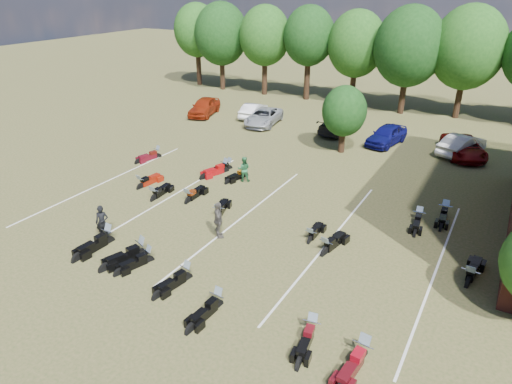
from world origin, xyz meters
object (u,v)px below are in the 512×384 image
Objects in this scene: car_0 at (204,107)px; motorcycle_0 at (109,243)px; motorcycle_14 at (158,158)px; motorcycle_3 at (186,280)px; motorcycle_7 at (141,188)px; car_4 at (387,135)px; person_grey at (218,220)px; person_green at (244,169)px; person_black at (102,222)px.

car_0 is 1.91× the size of motorcycle_0.
motorcycle_0 is at bearing -80.73° from car_0.
motorcycle_0 is 1.13× the size of motorcycle_14.
motorcycle_7 is at bearing 152.85° from motorcycle_3.
car_4 is (17.18, 0.11, -0.05)m from car_0.
person_green is at bearing -20.80° from person_grey.
motorcycle_7 reaches higher than motorcycle_14.
motorcycle_0 is at bearing 83.95° from person_grey.
car_4 is 1.80× the size of motorcycle_0.
person_black is 6.04m from motorcycle_7.
motorcycle_14 is (-5.77, 10.23, 0.00)m from motorcycle_0.
person_green is 7.05m from person_grey.
car_0 reaches higher than motorcycle_0.
motorcycle_14 is (-13.45, -11.10, -0.76)m from car_4.
person_grey is at bearing -1.17° from person_black.
motorcycle_14 is (-5.24, 9.98, -0.88)m from person_black.
car_4 is 17.46m from motorcycle_14.
car_4 reaches higher than motorcycle_0.
person_green reaches higher than motorcycle_7.
motorcycle_7 is (-2.59, 5.39, -0.88)m from person_black.
person_grey reaches higher than motorcycle_3.
car_0 is 23.26m from motorcycle_0.
car_0 reaches higher than car_4.
person_black is (8.97, -20.97, 0.07)m from car_0.
motorcycle_7 is (6.39, -15.58, -0.81)m from car_0.
motorcycle_14 is (-10.92, 10.73, 0.00)m from motorcycle_3.
person_black reaches higher than motorcycle_0.
person_green is 0.86× the size of person_grey.
car_0 is at bearing 133.48° from motorcycle_3.
person_black is 0.92× the size of person_grey.
motorcycle_7 is at bearing 121.60° from motorcycle_0.
motorcycle_0 is 1.14× the size of motorcycle_3.
person_green is (2.35, 9.48, -0.06)m from person_black.
person_grey reaches higher than person_black.
car_0 is at bearing -71.38° from person_green.
motorcycle_0 is at bearing -57.81° from person_black.
motorcycle_3 is (-2.54, -21.83, -0.76)m from car_4.
person_black is 1.07× the size of person_green.
motorcycle_14 reaches higher than motorcycle_3.
person_green is at bearing -134.96° from motorcycle_7.
person_black is 1.05m from motorcycle_0.
car_0 reaches higher than motorcycle_3.
car_0 is at bearing 123.78° from motorcycle_14.
motorcycle_0 is at bearing -45.55° from motorcycle_14.
person_grey is (2.54, -6.58, 0.14)m from person_green.
motorcycle_7 is at bearing -44.87° from motorcycle_14.
motorcycle_0 is at bearing -99.42° from car_4.
motorcycle_7 reaches higher than motorcycle_3.
person_grey is 5.47m from motorcycle_0.
motorcycle_7 is at bearing 83.81° from person_black.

